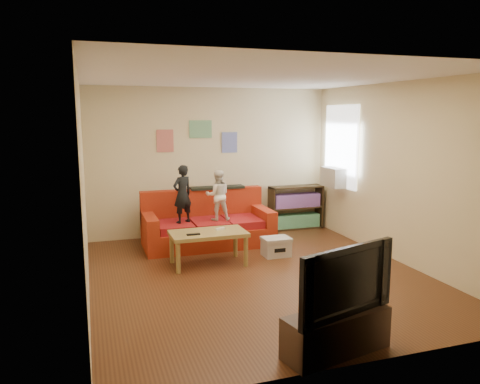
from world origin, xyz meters
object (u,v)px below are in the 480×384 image
object	(u,v)px
sofa	(207,226)
coffee_table	(208,236)
child_a	(182,194)
child_b	(218,195)
television	(338,278)
bookshelf	(296,210)
file_box	(276,247)
tv_stand	(336,332)

from	to	relation	value
sofa	coffee_table	distance (m)	1.11
child_a	child_b	xyz separation A→B (m)	(0.60, 0.00, -0.05)
coffee_table	television	distance (m)	2.97
television	bookshelf	bearing A→B (deg)	52.35
child_a	television	bearing A→B (deg)	75.75
child_b	bookshelf	world-z (taller)	child_b
child_a	sofa	bearing A→B (deg)	176.67
file_box	tv_stand	size ratio (longest dim) A/B	0.41
coffee_table	television	bearing A→B (deg)	-80.52
child_a	television	distance (m)	3.88
sofa	child_b	size ratio (longest dim) A/B	2.55
television	coffee_table	bearing A→B (deg)	82.29
child_a	child_b	distance (m)	0.60
sofa	child_a	bearing A→B (deg)	-158.95
bookshelf	file_box	world-z (taller)	bookshelf
sofa	bookshelf	xyz separation A→B (m)	(1.93, 0.56, 0.06)
file_box	tv_stand	world-z (taller)	tv_stand
child_b	file_box	distance (m)	1.31
coffee_table	tv_stand	size ratio (longest dim) A/B	1.05
child_a	coffee_table	bearing A→B (deg)	77.83
child_a	file_box	bearing A→B (deg)	123.66
child_a	television	xyz separation A→B (m)	(0.68, -3.82, -0.20)
tv_stand	child_b	bearing A→B (deg)	79.24
file_box	child_b	bearing A→B (deg)	131.17
tv_stand	bookshelf	bearing A→B (deg)	57.55
bookshelf	file_box	xyz separation A→B (m)	(-1.06, -1.56, -0.22)
television	file_box	bearing A→B (deg)	60.77
television	child_a	bearing A→B (deg)	82.94
coffee_table	file_box	bearing A→B (deg)	4.04
sofa	coffee_table	bearing A→B (deg)	-103.40
child_a	coffee_table	xyz separation A→B (m)	(0.20, -0.90, -0.50)
file_box	television	size ratio (longest dim) A/B	0.38
sofa	television	size ratio (longest dim) A/B	1.89
child_b	coffee_table	world-z (taller)	child_b
coffee_table	tv_stand	bearing A→B (deg)	-80.52
coffee_table	bookshelf	distance (m)	2.73
coffee_table	file_box	world-z (taller)	coffee_table
child_a	bookshelf	xyz separation A→B (m)	(2.38, 0.73, -0.56)
coffee_table	sofa	bearing A→B (deg)	76.60
sofa	coffee_table	size ratio (longest dim) A/B	1.94
bookshelf	tv_stand	xyz separation A→B (m)	(-1.70, -4.55, -0.18)
child_b	tv_stand	size ratio (longest dim) A/B	0.80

